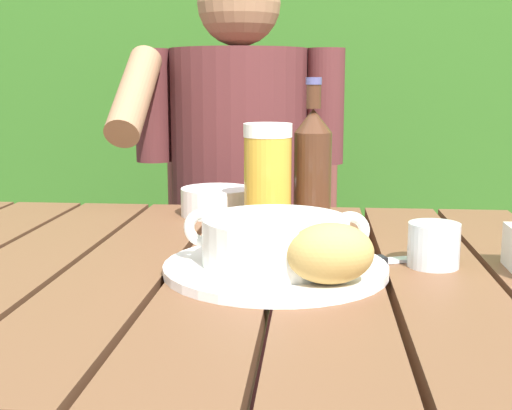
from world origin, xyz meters
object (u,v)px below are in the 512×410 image
at_px(chair_near_diner, 247,262).
at_px(serving_plate, 276,268).
at_px(table_knife, 383,260).
at_px(beer_bottle, 313,165).
at_px(person_eating, 237,184).
at_px(bread_roll, 330,253).
at_px(beer_glass, 268,177).
at_px(diner_bowl, 217,201).
at_px(water_glass_small, 434,245).
at_px(soup_bowl, 276,240).

bearing_deg(chair_near_diner, serving_plate, -81.72).
height_order(serving_plate, table_knife, serving_plate).
bearing_deg(beer_bottle, chair_near_diner, 106.20).
relative_size(person_eating, bread_roll, 10.50).
height_order(person_eating, beer_glass, person_eating).
bearing_deg(chair_near_diner, diner_bowl, -90.00).
bearing_deg(bread_roll, water_glass_small, 42.56).
relative_size(serving_plate, table_knife, 1.79).
distance_m(soup_bowl, beer_bottle, 0.31).
bearing_deg(beer_glass, diner_bowl, 131.73).
height_order(chair_near_diner, water_glass_small, chair_near_diner).
distance_m(person_eating, bread_roll, 0.81).
height_order(person_eating, beer_bottle, person_eating).
bearing_deg(serving_plate, diner_bowl, 109.55).
bearing_deg(water_glass_small, serving_plate, -166.97).
xyz_separation_m(soup_bowl, table_knife, (0.14, 0.06, -0.04)).
relative_size(soup_bowl, bread_roll, 2.01).
xyz_separation_m(person_eating, water_glass_small, (0.34, -0.66, 0.02)).
bearing_deg(water_glass_small, beer_glass, 138.87).
distance_m(beer_bottle, water_glass_small, 0.31).
bearing_deg(serving_plate, person_eating, 100.77).
distance_m(soup_bowl, water_glass_small, 0.21).
relative_size(chair_near_diner, beer_bottle, 4.03).
bearing_deg(table_knife, soup_bowl, -157.92).
bearing_deg(diner_bowl, person_eating, 90.48).
bearing_deg(person_eating, chair_near_diner, 89.19).
relative_size(chair_near_diner, table_knife, 6.20).
height_order(chair_near_diner, diner_bowl, chair_near_diner).
bearing_deg(bread_roll, beer_bottle, 93.73).
relative_size(bread_roll, diner_bowl, 0.91).
bearing_deg(bread_roll, serving_plate, 130.60).
xyz_separation_m(chair_near_diner, beer_glass, (0.10, -0.65, 0.32)).
height_order(soup_bowl, diner_bowl, soup_bowl).
distance_m(beer_glass, beer_bottle, 0.09).
bearing_deg(diner_bowl, soup_bowl, -70.45).
height_order(beer_bottle, table_knife, beer_bottle).
height_order(beer_glass, beer_bottle, beer_bottle).
height_order(chair_near_diner, beer_glass, chair_near_diner).
height_order(water_glass_small, diner_bowl, water_glass_small).
bearing_deg(beer_bottle, beer_glass, -148.78).
xyz_separation_m(soup_bowl, beer_glass, (-0.03, 0.26, 0.04)).
height_order(table_knife, diner_bowl, diner_bowl).
xyz_separation_m(water_glass_small, diner_bowl, (-0.34, 0.32, -0.00)).
distance_m(chair_near_diner, beer_glass, 0.73).
height_order(beer_bottle, diner_bowl, beer_bottle).
bearing_deg(bread_roll, soup_bowl, 130.60).
bearing_deg(bread_roll, diner_bowl, 113.96).
height_order(chair_near_diner, person_eating, person_eating).
height_order(bread_roll, beer_bottle, beer_bottle).
distance_m(beer_glass, water_glass_small, 0.32).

